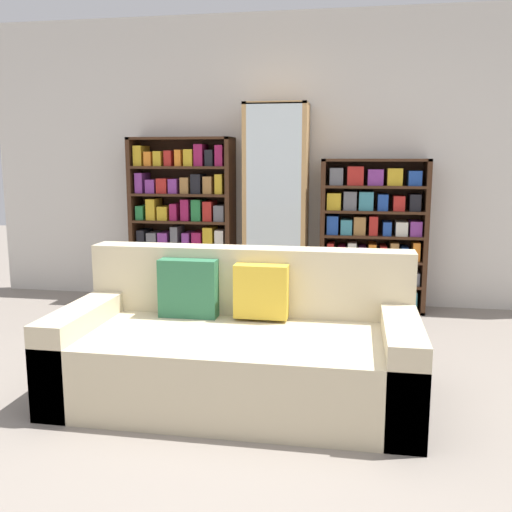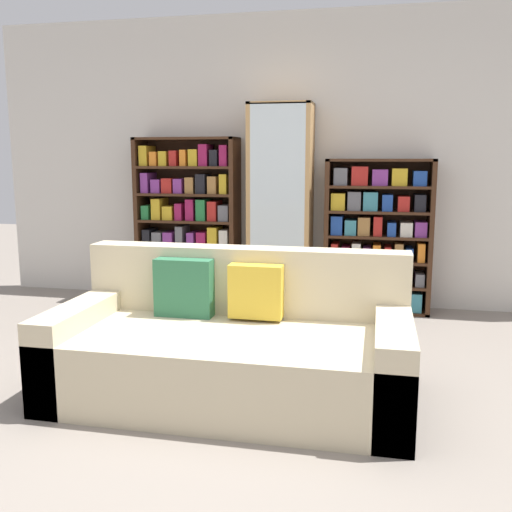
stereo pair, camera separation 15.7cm
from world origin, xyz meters
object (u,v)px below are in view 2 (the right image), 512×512
object	(u,v)px
couch	(232,349)
display_cabinet	(281,207)
bookshelf_left	(189,224)
wine_bottle	(334,321)
bookshelf_right	(377,237)

from	to	relation	value
couch	display_cabinet	distance (m)	2.20
bookshelf_left	wine_bottle	size ratio (longest dim) A/B	4.02
bookshelf_left	bookshelf_right	bearing A→B (deg)	0.01
couch	wine_bottle	size ratio (longest dim) A/B	5.18
wine_bottle	bookshelf_right	bearing A→B (deg)	73.32
bookshelf_right	wine_bottle	bearing A→B (deg)	-106.68
bookshelf_left	display_cabinet	bearing A→B (deg)	-1.04
couch	bookshelf_left	distance (m)	2.38
bookshelf_left	wine_bottle	world-z (taller)	bookshelf_left
couch	wine_bottle	world-z (taller)	couch
bookshelf_left	display_cabinet	world-z (taller)	display_cabinet
bookshelf_right	wine_bottle	world-z (taller)	bookshelf_right
display_cabinet	bookshelf_right	bearing A→B (deg)	1.08
couch	bookshelf_right	bearing A→B (deg)	69.12
couch	wine_bottle	xyz separation A→B (m)	(0.51, 1.12, -0.12)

